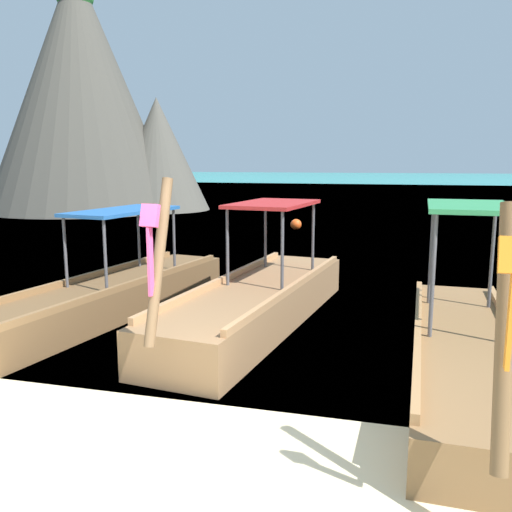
{
  "coord_description": "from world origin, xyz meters",
  "views": [
    {
      "loc": [
        1.94,
        -4.1,
        2.61
      ],
      "look_at": [
        0.0,
        3.16,
        1.3
      ],
      "focal_mm": 38.27,
      "sensor_mm": 36.0,
      "label": 1
    }
  ],
  "objects": [
    {
      "name": "ground",
      "position": [
        0.0,
        0.0,
        0.0
      ],
      "size": [
        120.0,
        120.0,
        0.0
      ],
      "primitive_type": "plane",
      "color": "beige"
    },
    {
      "name": "sea_water",
      "position": [
        0.0,
        61.16,
        0.0
      ],
      "size": [
        120.0,
        120.0,
        0.0
      ],
      "primitive_type": "plane",
      "color": "teal",
      "rests_on": "ground"
    },
    {
      "name": "longtail_boat_red_ribbon",
      "position": [
        -2.89,
        3.64,
        0.34
      ],
      "size": [
        2.2,
        7.22,
        2.31
      ],
      "color": "brown",
      "rests_on": "ground"
    },
    {
      "name": "longtail_boat_pink_ribbon",
      "position": [
        -0.23,
        4.15,
        0.38
      ],
      "size": [
        2.0,
        6.07,
        2.44
      ],
      "color": "olive",
      "rests_on": "ground"
    },
    {
      "name": "longtail_boat_orange_ribbon",
      "position": [
        2.76,
        2.68,
        0.33
      ],
      "size": [
        1.37,
        5.94,
        2.34
      ],
      "color": "brown",
      "rests_on": "ground"
    },
    {
      "name": "karst_rock",
      "position": [
        -14.18,
        22.29,
        5.94
      ],
      "size": [
        11.64,
        10.09,
        12.65
      ],
      "color": "#47443D",
      "rests_on": "ground"
    },
    {
      "name": "mooring_buoy_near",
      "position": [
        -1.93,
        16.34,
        0.21
      ],
      "size": [
        0.42,
        0.42,
        0.42
      ],
      "color": "#EA5119",
      "rests_on": "sea_water"
    }
  ]
}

